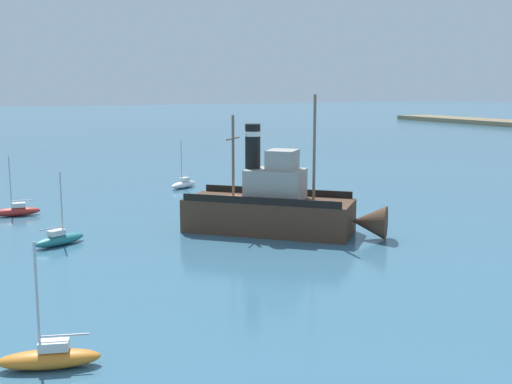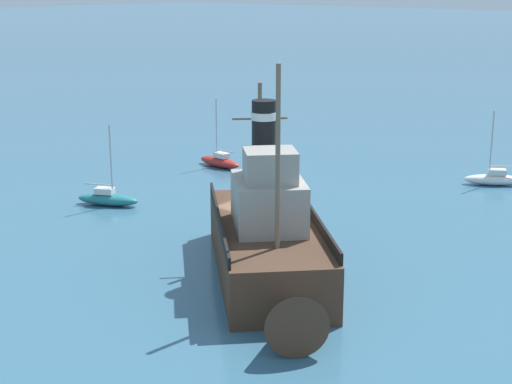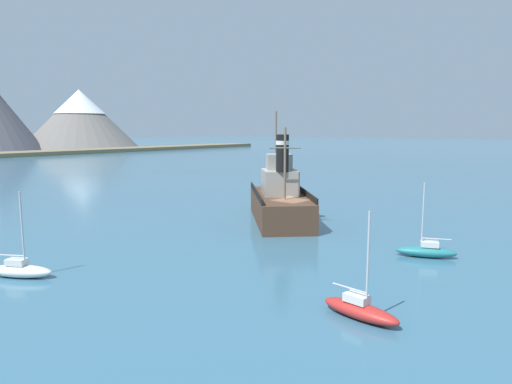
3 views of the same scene
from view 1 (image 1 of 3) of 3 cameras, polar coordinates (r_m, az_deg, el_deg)
The scene contains 6 objects.
ground_plane at distance 47.08m, azimuth -2.48°, elevation -3.44°, with size 600.00×600.00×0.00m, color #38667F.
old_tugboat at distance 46.09m, azimuth 1.86°, elevation -1.39°, with size 12.43×12.70×9.90m.
sailboat_white at distance 66.87m, azimuth -6.45°, elevation 0.73°, with size 2.97×3.80×4.90m.
sailboat_orange at distance 26.04m, azimuth -17.90°, elevation -13.80°, with size 2.17×3.96×4.90m.
sailboat_teal at distance 44.67m, azimuth -17.10°, elevation -4.01°, with size 2.64×3.90×4.90m.
sailboat_red at distance 55.72m, azimuth -20.55°, elevation -1.57°, with size 1.39×3.87×4.90m.
Camera 1 is at (41.95, -18.61, 10.51)m, focal length 45.00 mm.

